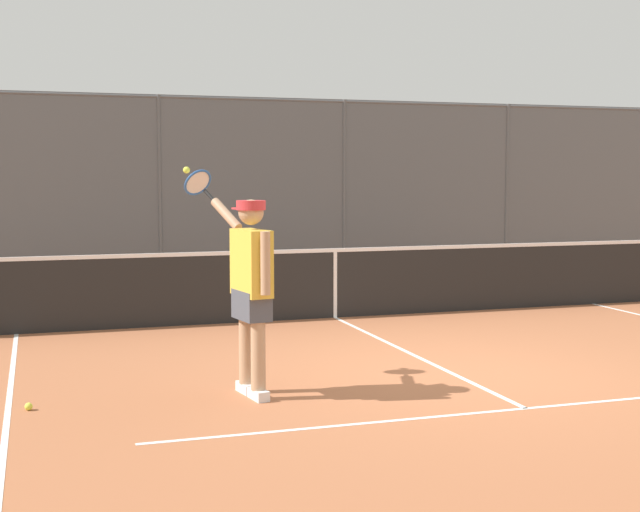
# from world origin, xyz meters

# --- Properties ---
(ground_plane) EXTENTS (60.00, 60.00, 0.00)m
(ground_plane) POSITION_xyz_m (0.00, 0.00, 0.00)
(ground_plane) COLOR #A8603D
(court_line_markings) EXTENTS (8.39, 9.13, 0.01)m
(court_line_markings) POSITION_xyz_m (0.00, 1.75, 0.00)
(court_line_markings) COLOR white
(court_line_markings) RESTS_ON ground
(fence_backdrop) EXTENTS (20.58, 1.37, 3.39)m
(fence_backdrop) POSITION_xyz_m (0.00, -8.85, 1.30)
(fence_backdrop) COLOR #565B60
(fence_backdrop) RESTS_ON ground
(tennis_net) EXTENTS (10.78, 0.09, 1.07)m
(tennis_net) POSITION_xyz_m (0.00, -3.61, 0.49)
(tennis_net) COLOR #2D2D2D
(tennis_net) RESTS_ON ground
(tennis_player) EXTENTS (0.64, 1.38, 2.05)m
(tennis_player) POSITION_xyz_m (2.11, 0.25, 1.04)
(tennis_player) COLOR silver
(tennis_player) RESTS_ON ground
(tennis_ball_mid_court) EXTENTS (0.07, 0.07, 0.07)m
(tennis_ball_mid_court) POSITION_xyz_m (4.00, 0.16, 0.03)
(tennis_ball_mid_court) COLOR #D6E042
(tennis_ball_mid_court) RESTS_ON ground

